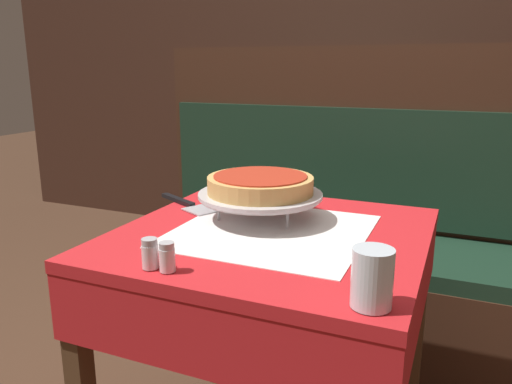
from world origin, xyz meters
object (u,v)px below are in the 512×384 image
at_px(pizza_server, 188,204).
at_px(dining_table_rear, 346,160).
at_px(pepper_shaker, 167,257).
at_px(booth_bench, 335,262).
at_px(deep_dish_pizza, 260,184).
at_px(salt_shaker, 150,254).
at_px(water_glass_near, 372,278).
at_px(pizza_pan_stand, 260,196).
at_px(condiment_caddy, 356,136).
at_px(dining_table_front, 271,272).

bearing_deg(pizza_server, dining_table_rear, 84.27).
bearing_deg(dining_table_rear, pepper_shaker, -87.87).
distance_m(booth_bench, deep_dish_pizza, 0.91).
height_order(salt_shaker, pepper_shaker, salt_shaker).
bearing_deg(pepper_shaker, dining_table_rear, 92.13).
relative_size(dining_table_rear, water_glass_near, 7.11).
xyz_separation_m(booth_bench, pizza_pan_stand, (-0.03, -0.76, 0.47)).
bearing_deg(salt_shaker, pizza_pan_stand, 79.36).
xyz_separation_m(pizza_server, condiment_caddy, (0.20, 1.48, 0.03)).
distance_m(dining_table_rear, pepper_shaker, 1.94).
bearing_deg(dining_table_front, booth_bench, 92.21).
distance_m(pizza_pan_stand, condiment_caddy, 1.52).
distance_m(dining_table_front, pizza_pan_stand, 0.21).
distance_m(salt_shaker, condiment_caddy, 1.94).
relative_size(dining_table_rear, condiment_caddy, 4.77).
distance_m(deep_dish_pizza, pizza_server, 0.28).
height_order(dining_table_front, dining_table_rear, same).
distance_m(dining_table_front, condiment_caddy, 1.62).
height_order(dining_table_rear, pepper_shaker, pepper_shaker).
distance_m(dining_table_front, dining_table_rear, 1.61).
height_order(dining_table_front, condiment_caddy, condiment_caddy).
height_order(pizza_pan_stand, pizza_server, pizza_pan_stand).
bearing_deg(booth_bench, dining_table_rear, 100.55).
bearing_deg(dining_table_front, dining_table_rear, 96.21).
relative_size(pizza_pan_stand, salt_shaker, 5.29).
distance_m(dining_table_rear, deep_dish_pizza, 1.54).
distance_m(deep_dish_pizza, condiment_caddy, 1.52).
bearing_deg(pizza_pan_stand, condiment_caddy, 92.19).
bearing_deg(booth_bench, pizza_pan_stand, -92.61).
relative_size(dining_table_front, salt_shaker, 11.88).
bearing_deg(pepper_shaker, water_glass_near, 1.19).
xyz_separation_m(water_glass_near, pepper_shaker, (-0.42, -0.01, -0.02)).
height_order(booth_bench, deep_dish_pizza, booth_bench).
xyz_separation_m(salt_shaker, pepper_shaker, (0.04, -0.00, -0.00)).
distance_m(pizza_pan_stand, deep_dish_pizza, 0.03).
height_order(booth_bench, condiment_caddy, booth_bench).
distance_m(booth_bench, condiment_caddy, 0.89).
bearing_deg(booth_bench, water_glass_near, -73.43).
height_order(salt_shaker, condiment_caddy, condiment_caddy).
relative_size(dining_table_rear, deep_dish_pizza, 2.62).
bearing_deg(dining_table_front, water_glass_near, -45.65).
distance_m(pizza_pan_stand, salt_shaker, 0.42).
bearing_deg(deep_dish_pizza, pizza_server, 171.45).
distance_m(dining_table_front, pepper_shaker, 0.37).
xyz_separation_m(pizza_pan_stand, water_glass_near, (0.38, -0.40, -0.01)).
distance_m(booth_bench, water_glass_near, 1.30).
relative_size(pizza_server, condiment_caddy, 1.59).
xyz_separation_m(dining_table_front, deep_dish_pizza, (-0.07, 0.08, 0.21)).
xyz_separation_m(dining_table_front, salt_shaker, (-0.14, -0.33, 0.15)).
xyz_separation_m(dining_table_rear, pizza_pan_stand, (0.11, -1.52, 0.17)).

